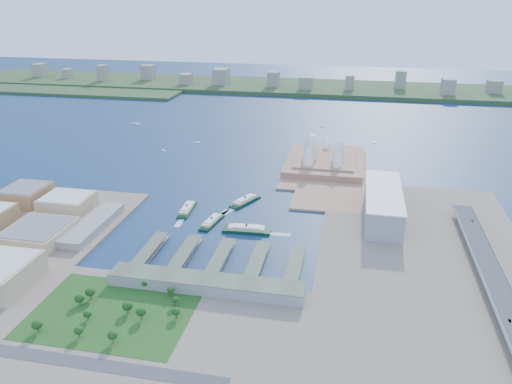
% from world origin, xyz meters
% --- Properties ---
extents(ground, '(3000.00, 3000.00, 0.00)m').
position_xyz_m(ground, '(0.00, 0.00, 0.00)').
color(ground, '#10284D').
rests_on(ground, ground).
extents(south_land, '(720.00, 180.00, 3.00)m').
position_xyz_m(south_land, '(0.00, -210.00, 1.50)').
color(south_land, '#7B6F5E').
rests_on(south_land, ground).
extents(east_land, '(240.00, 500.00, 3.00)m').
position_xyz_m(east_land, '(240.00, -50.00, 1.50)').
color(east_land, '#7B6F5E').
rests_on(east_land, ground).
extents(peninsula, '(135.00, 220.00, 3.00)m').
position_xyz_m(peninsula, '(107.50, 260.00, 1.50)').
color(peninsula, '#976E52').
rests_on(peninsula, ground).
extents(far_shore, '(2200.00, 260.00, 12.00)m').
position_xyz_m(far_shore, '(0.00, 980.00, 6.00)').
color(far_shore, '#2D4926').
rests_on(far_shore, ground).
extents(opera_house, '(134.00, 180.00, 58.00)m').
position_xyz_m(opera_house, '(105.00, 280.00, 32.00)').
color(opera_house, white).
rests_on(opera_house, peninsula).
extents(toaster_building, '(45.00, 155.00, 35.00)m').
position_xyz_m(toaster_building, '(195.00, 80.00, 20.50)').
color(toaster_building, gray).
rests_on(toaster_building, east_land).
extents(expressway, '(26.00, 340.00, 11.85)m').
position_xyz_m(expressway, '(300.00, -60.00, 8.93)').
color(expressway, gray).
rests_on(expressway, east_land).
extents(west_buildings, '(200.00, 280.00, 27.00)m').
position_xyz_m(west_buildings, '(-250.00, -70.00, 16.50)').
color(west_buildings, '#9A764D').
rests_on(west_buildings, west_land).
extents(ferry_wharves, '(184.00, 90.00, 9.30)m').
position_xyz_m(ferry_wharves, '(14.00, -75.00, 4.65)').
color(ferry_wharves, '#47533E').
rests_on(ferry_wharves, ground).
extents(terminal_building, '(200.00, 28.00, 12.00)m').
position_xyz_m(terminal_building, '(15.00, -135.00, 9.00)').
color(terminal_building, gray).
rests_on(terminal_building, south_land).
extents(park, '(150.00, 110.00, 16.00)m').
position_xyz_m(park, '(-60.00, -190.00, 11.00)').
color(park, '#194714').
rests_on(park, south_land).
extents(far_skyline, '(1900.00, 140.00, 55.00)m').
position_xyz_m(far_skyline, '(0.00, 960.00, 39.50)').
color(far_skyline, gray).
rests_on(far_skyline, far_shore).
extents(ferry_a, '(16.66, 55.37, 10.35)m').
position_xyz_m(ferry_a, '(-67.57, 49.93, 5.18)').
color(ferry_a, '#0C321A').
rests_on(ferry_a, ground).
extents(ferry_b, '(37.13, 56.02, 10.49)m').
position_xyz_m(ferry_b, '(4.85, 93.63, 5.25)').
color(ferry_b, '#0C321A').
rests_on(ferry_b, ground).
extents(ferry_c, '(22.12, 53.42, 9.81)m').
position_xyz_m(ferry_c, '(-23.11, 18.26, 4.91)').
color(ferry_c, '#0C321A').
rests_on(ferry_c, ground).
extents(ferry_d, '(61.44, 18.49, 11.49)m').
position_xyz_m(ferry_d, '(26.48, 3.59, 5.74)').
color(ferry_d, '#0C321A').
rests_on(ferry_d, ground).
extents(boat_a, '(11.64, 10.04, 2.38)m').
position_xyz_m(boat_a, '(-199.33, 303.81, 1.19)').
color(boat_a, white).
rests_on(boat_a, ground).
extents(boat_b, '(11.25, 4.18, 3.01)m').
position_xyz_m(boat_b, '(-153.35, 366.19, 1.51)').
color(boat_b, white).
rests_on(boat_b, ground).
extents(boat_c, '(5.18, 13.92, 3.06)m').
position_xyz_m(boat_c, '(192.25, 437.43, 1.53)').
color(boat_c, white).
rests_on(boat_c, ground).
extents(boat_d, '(18.50, 8.46, 3.05)m').
position_xyz_m(boat_d, '(-336.16, 482.21, 1.53)').
color(boat_d, white).
rests_on(boat_d, ground).
extents(boat_e, '(9.11, 10.03, 2.53)m').
position_xyz_m(boat_e, '(81.65, 539.26, 1.27)').
color(boat_e, white).
rests_on(boat_e, ground).
extents(car_b, '(1.47, 4.21, 1.39)m').
position_xyz_m(car_b, '(296.00, -148.35, 15.54)').
color(car_b, slate).
rests_on(car_b, expressway).
extents(car_c, '(1.88, 4.62, 1.34)m').
position_xyz_m(car_c, '(304.00, 59.82, 15.52)').
color(car_c, slate).
rests_on(car_c, expressway).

